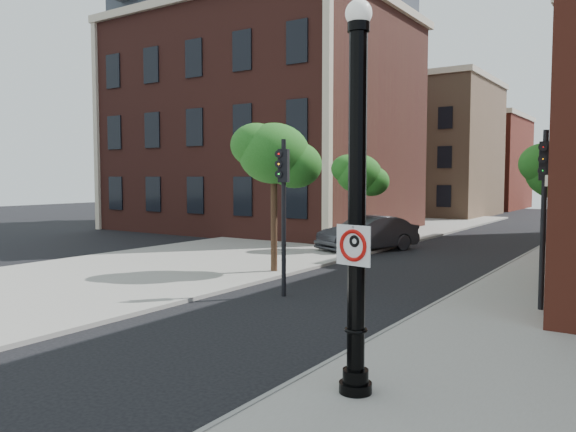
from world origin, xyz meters
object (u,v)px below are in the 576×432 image
Objects in this scene: parked_car at (368,234)px; traffic_signal_left at (283,191)px; lamppost at (357,220)px; no_parking_sign at (353,245)px; traffic_signal_right at (544,191)px.

parked_car is 11.26m from traffic_signal_left.
lamppost reaches higher than parked_car.
no_parking_sign is at bearing -80.81° from lamppost.
parked_car is at bearing 83.46° from traffic_signal_left.
parked_car is at bearing 123.67° from no_parking_sign.
lamppost is at bearing 107.72° from no_parking_sign.
traffic_signal_right is (1.42, 7.78, 0.32)m from lamppost.
traffic_signal_left is (2.42, -10.75, 2.32)m from parked_car.
no_parking_sign is at bearing -111.47° from traffic_signal_right.
parked_car is 1.07× the size of traffic_signal_right.
parked_car is at bearing 115.28° from lamppost.
no_parking_sign reaches higher than parked_car.
traffic_signal_left is 0.98× the size of traffic_signal_right.
traffic_signal_right reaches higher than parked_car.
traffic_signal_left is (-5.41, 5.83, 0.25)m from lamppost.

